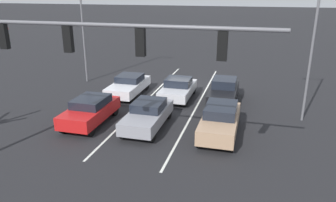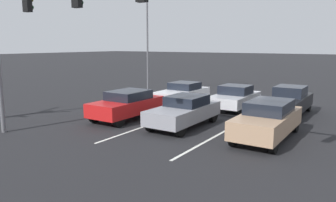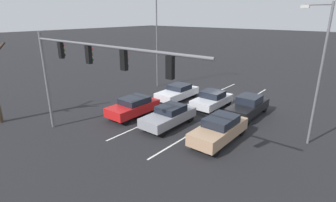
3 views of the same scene
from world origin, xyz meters
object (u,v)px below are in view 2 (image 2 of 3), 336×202
at_px(car_tan_leftlane_front, 268,119).
at_px(car_black_leftlane_second, 289,101).
at_px(street_lamp_right_shoulder, 149,27).
at_px(car_red_rightlane_front, 127,104).
at_px(car_white_rightlane_second, 183,93).
at_px(car_silver_midlane_second, 235,97).
at_px(car_gray_midlane_front, 184,111).
at_px(traffic_signal_gantry, 65,11).

height_order(car_tan_leftlane_front, car_black_leftlane_second, car_black_leftlane_second).
bearing_deg(car_black_leftlane_second, car_tan_leftlane_front, 93.89).
relative_size(car_tan_leftlane_front, street_lamp_right_shoulder, 0.50).
relative_size(car_tan_leftlane_front, car_red_rightlane_front, 1.10).
bearing_deg(car_tan_leftlane_front, car_white_rightlane_second, -35.62).
distance_m(car_black_leftlane_second, car_silver_midlane_second, 3.14).
distance_m(car_tan_leftlane_front, car_gray_midlane_front, 3.95).
distance_m(car_gray_midlane_front, car_white_rightlane_second, 6.16).
bearing_deg(street_lamp_right_shoulder, car_gray_midlane_front, 135.24).
distance_m(car_black_leftlane_second, street_lamp_right_shoulder, 12.41).
height_order(car_white_rightlane_second, street_lamp_right_shoulder, street_lamp_right_shoulder).
bearing_deg(car_gray_midlane_front, car_red_rightlane_front, 4.99).
bearing_deg(car_red_rightlane_front, car_black_leftlane_second, -140.67).
bearing_deg(car_gray_midlane_front, car_silver_midlane_second, -94.89).
relative_size(car_tan_leftlane_front, traffic_signal_gantry, 0.36).
bearing_deg(car_silver_midlane_second, traffic_signal_gantry, 78.27).
bearing_deg(car_black_leftlane_second, car_white_rightlane_second, 1.10).
bearing_deg(car_red_rightlane_front, car_gray_midlane_front, -175.01).
bearing_deg(traffic_signal_gantry, car_gray_midlane_front, -108.15).
height_order(car_white_rightlane_second, traffic_signal_gantry, traffic_signal_gantry).
bearing_deg(car_red_rightlane_front, street_lamp_right_shoulder, -60.99).
height_order(car_red_rightlane_front, car_black_leftlane_second, car_black_leftlane_second).
height_order(car_tan_leftlane_front, car_gray_midlane_front, car_tan_leftlane_front).
xyz_separation_m(car_gray_midlane_front, street_lamp_right_shoulder, (7.76, -7.69, 4.47)).
height_order(car_red_rightlane_front, car_silver_midlane_second, car_red_rightlane_front).
relative_size(car_red_rightlane_front, car_black_leftlane_second, 0.91).
height_order(car_tan_leftlane_front, car_silver_midlane_second, car_tan_leftlane_front).
height_order(car_tan_leftlane_front, traffic_signal_gantry, traffic_signal_gantry).
relative_size(car_red_rightlane_front, traffic_signal_gantry, 0.33).
bearing_deg(car_white_rightlane_second, car_tan_leftlane_front, 144.38).
distance_m(car_tan_leftlane_front, car_silver_midlane_second, 6.23).
height_order(car_gray_midlane_front, car_white_rightlane_second, car_gray_midlane_front).
xyz_separation_m(car_black_leftlane_second, traffic_signal_gantry, (5.35, 10.75, 4.27)).
bearing_deg(car_black_leftlane_second, street_lamp_right_shoulder, -11.50).
xyz_separation_m(car_red_rightlane_front, traffic_signal_gantry, (-1.58, 5.07, 4.27)).
height_order(car_black_leftlane_second, street_lamp_right_shoulder, street_lamp_right_shoulder).
relative_size(car_gray_midlane_front, car_red_rightlane_front, 1.04).
relative_size(car_red_rightlane_front, street_lamp_right_shoulder, 0.45).
relative_size(car_silver_midlane_second, street_lamp_right_shoulder, 0.44).
bearing_deg(car_red_rightlane_front, traffic_signal_gantry, 107.26).
distance_m(car_gray_midlane_front, car_red_rightlane_front, 3.35).
bearing_deg(car_silver_midlane_second, car_black_leftlane_second, -178.10).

